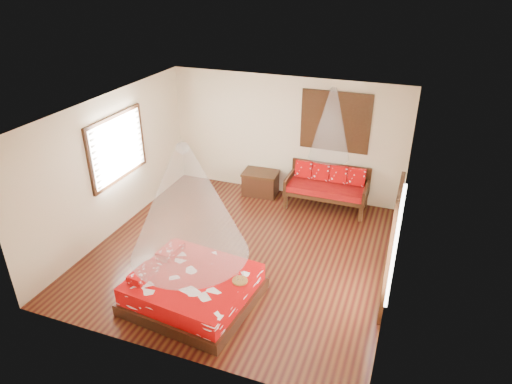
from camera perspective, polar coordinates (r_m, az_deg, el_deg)
room at (r=8.17m, az=-1.93°, el=0.69°), size 5.54×5.54×2.84m
bed at (r=7.65m, az=-7.93°, el=-11.85°), size 2.08×1.92×0.63m
daybed at (r=10.33m, az=8.92°, el=0.83°), size 1.80×0.80×0.95m
storage_chest at (r=10.87m, az=0.58°, el=1.17°), size 0.86×0.65×0.56m
shutter_panel at (r=10.12m, az=9.89°, el=8.64°), size 1.52×0.06×1.32m
window_left at (r=9.48m, az=-16.90°, el=5.31°), size 0.10×1.74×1.34m
glazed_door at (r=7.32m, az=16.49°, el=-6.90°), size 0.08×1.02×2.16m
wine_tray at (r=7.29m, az=-2.04°, el=-10.78°), size 0.25×0.25×0.20m
mosquito_net_main at (r=6.76m, az=-8.67°, el=-1.25°), size 1.82×1.82×1.80m
mosquito_net_daybed at (r=9.66m, az=9.38°, el=8.41°), size 0.86×0.86×1.50m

